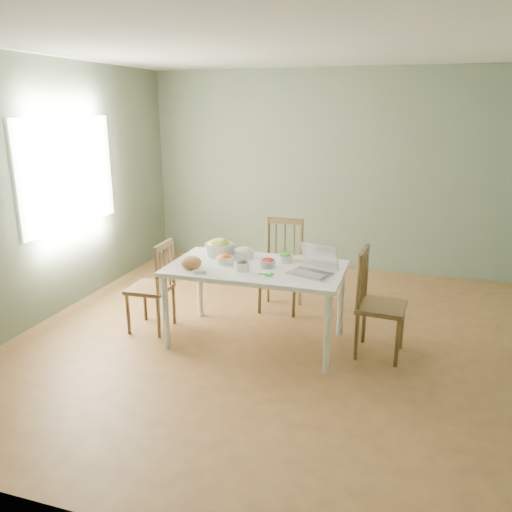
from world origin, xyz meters
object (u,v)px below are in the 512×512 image
(dining_table, at_px, (256,304))
(chair_right, at_px, (382,304))
(bread_boule, at_px, (191,263))
(bowl_squash, at_px, (219,247))
(chair_left, at_px, (150,286))
(laptop, at_px, (310,262))
(chair_far, at_px, (281,266))

(dining_table, relative_size, chair_right, 1.66)
(bread_boule, relative_size, bowl_squash, 0.65)
(chair_left, xyz_separation_m, laptop, (1.64, -0.04, 0.42))
(dining_table, relative_size, bread_boule, 8.69)
(bowl_squash, relative_size, laptop, 0.80)
(chair_left, relative_size, bowl_squash, 3.23)
(dining_table, relative_size, chair_far, 1.61)
(laptop, bearing_deg, bread_boule, -152.44)
(chair_left, bearing_deg, chair_right, 91.65)
(bowl_squash, bearing_deg, dining_table, -26.71)
(chair_far, xyz_separation_m, chair_left, (-1.12, -0.90, -0.04))
(laptop, bearing_deg, chair_left, -162.71)
(chair_far, height_order, chair_left, chair_far)
(chair_left, bearing_deg, bread_boule, 68.22)
(bread_boule, bearing_deg, chair_far, 63.28)
(chair_right, relative_size, bread_boule, 5.24)
(chair_far, bearing_deg, laptop, -62.88)
(chair_right, bearing_deg, chair_left, 97.31)
(chair_left, relative_size, laptop, 2.59)
(chair_right, height_order, bowl_squash, chair_right)
(dining_table, relative_size, laptop, 4.54)
(chair_right, height_order, bread_boule, chair_right)
(bread_boule, distance_m, bowl_squash, 0.50)
(bread_boule, bearing_deg, chair_left, 159.76)
(chair_left, distance_m, bowl_squash, 0.80)
(dining_table, height_order, chair_far, chair_far)
(bowl_squash, bearing_deg, chair_left, -156.58)
(chair_far, bearing_deg, bread_boule, -118.19)
(dining_table, distance_m, chair_far, 0.86)
(bowl_squash, bearing_deg, chair_far, 52.54)
(chair_far, relative_size, chair_left, 1.08)
(chair_far, distance_m, chair_right, 1.38)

